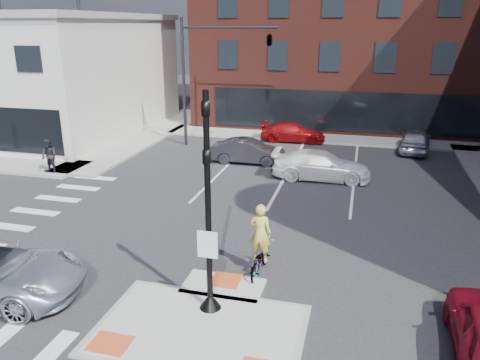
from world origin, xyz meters
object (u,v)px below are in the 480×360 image
(bg_car_dark, at_px, (248,151))
(cyclist, at_px, (260,251))
(bg_car_silver, at_px, (416,140))
(pedestrian_a, at_px, (49,156))
(bg_car_red, at_px, (293,132))
(white_pickup, at_px, (321,165))

(bg_car_dark, bearing_deg, cyclist, -165.37)
(bg_car_silver, relative_size, pedestrian_a, 2.39)
(bg_car_red, xyz_separation_m, cyclist, (1.68, -17.93, 0.17))
(bg_car_silver, height_order, bg_car_red, bg_car_silver)
(bg_car_dark, relative_size, bg_car_silver, 0.97)
(bg_car_dark, distance_m, cyclist, 12.57)
(bg_car_silver, distance_m, cyclist, 18.25)
(bg_car_silver, relative_size, bg_car_red, 1.00)
(bg_car_dark, distance_m, bg_car_silver, 10.76)
(bg_car_silver, xyz_separation_m, bg_car_red, (-7.79, 0.73, -0.11))
(bg_car_silver, bearing_deg, pedestrian_a, 36.10)
(bg_car_silver, xyz_separation_m, cyclist, (-6.10, -17.20, 0.06))
(bg_car_dark, relative_size, bg_car_red, 0.97)
(pedestrian_a, bearing_deg, bg_car_dark, 38.06)
(pedestrian_a, bearing_deg, bg_car_red, 54.57)
(bg_car_red, distance_m, pedestrian_a, 15.51)
(pedestrian_a, bearing_deg, bg_car_silver, 38.55)
(cyclist, xyz_separation_m, pedestrian_a, (-12.87, 7.20, 0.26))
(bg_car_red, height_order, pedestrian_a, pedestrian_a)
(white_pickup, xyz_separation_m, bg_car_red, (-2.63, 7.73, -0.09))
(white_pickup, bearing_deg, bg_car_dark, 63.48)
(bg_car_silver, xyz_separation_m, pedestrian_a, (-18.97, -10.00, 0.32))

